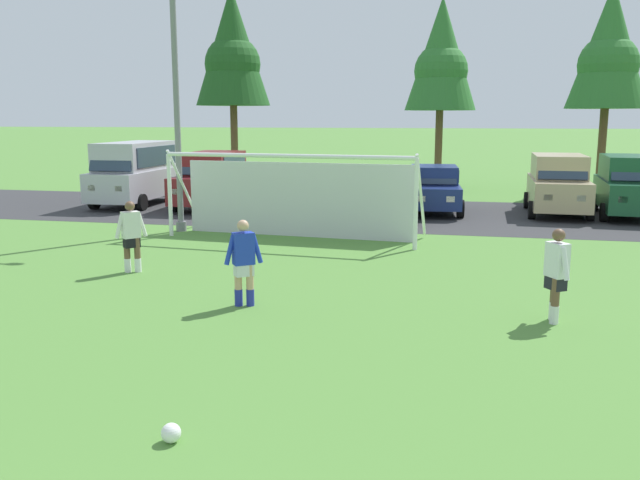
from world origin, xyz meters
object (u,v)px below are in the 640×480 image
Objects in this scene: player_winger_right at (131,237)px; parked_car_slot_far_left at (135,172)px; player_striker_near at (244,263)px; parked_car_slot_right at (558,184)px; soccer_ball at (171,433)px; parked_car_slot_center_right at (434,189)px; parked_car_slot_left at (212,179)px; parked_car_slot_center_left at (276,187)px; player_midfield_center at (556,276)px; parked_car_slot_center at (390,193)px; parked_car_slot_far_right at (629,185)px; street_lamp at (181,93)px; soccer_goal at (295,194)px.

parked_car_slot_far_left is (-5.53, 10.97, 0.52)m from player_winger_right.
player_striker_near is 0.35× the size of parked_car_slot_right.
soccer_ball is 0.05× the size of parked_car_slot_center_right.
parked_car_slot_left is 2.61m from parked_car_slot_center_left.
parked_car_slot_far_left is 1.04× the size of parked_car_slot_right.
soccer_ball is 7.21m from player_midfield_center.
player_winger_right is at bearing -63.23° from parked_car_slot_far_left.
parked_car_slot_center is at bearing 88.05° from soccer_ball.
parked_car_slot_far_right reaches higher than player_winger_right.
parked_car_slot_far_right is (4.19, 13.57, 0.29)m from player_midfield_center.
parked_car_slot_center_right is 4.46m from parked_car_slot_right.
street_lamp is at bearing 143.46° from player_midfield_center.
player_striker_near is at bearing -66.64° from parked_car_slot_left.
soccer_ball is at bearing -108.65° from parked_car_slot_right.
soccer_goal is 12.45m from parked_car_slot_far_right.
parked_car_slot_center_right is at bearing 38.59° from street_lamp.
player_striker_near is 15.69m from parked_car_slot_right.
parked_car_slot_left is 0.98× the size of parked_car_slot_far_right.
player_striker_near is 0.38× the size of parked_car_slot_center.
street_lamp is (-7.35, -5.87, 3.33)m from parked_car_slot_center_right.
player_striker_near is 0.38× the size of parked_car_slot_center_left.
player_midfield_center is 9.16m from player_winger_right.
soccer_goal is 1.63× the size of parked_car_slot_left.
parked_car_slot_center_left is 0.99× the size of parked_car_slot_center_right.
parked_car_slot_center_right is at bearing -174.65° from parked_car_slot_right.
player_striker_near is at bearing -125.41° from parked_car_slot_far_right.
soccer_ball is at bearing -77.88° from parked_car_slot_center_left.
parked_car_slot_left is (-2.21, 10.84, 0.29)m from player_winger_right.
street_lamp reaches higher than player_midfield_center.
soccer_ball is 0.13× the size of player_midfield_center.
parked_car_slot_far_left reaches higher than player_winger_right.
parked_car_slot_left is (-6.50, 18.23, 1.00)m from soccer_ball.
soccer_goal is at bearing -36.01° from parked_car_slot_far_left.
soccer_goal is at bearing -148.25° from parked_car_slot_far_right.
soccer_goal is 1.77× the size of parked_car_slot_center.
parked_car_slot_far_left is at bearing 116.77° from player_winger_right.
parked_car_slot_left is 1.08× the size of parked_car_slot_center_left.
parked_car_slot_right is (8.19, 6.66, -0.18)m from soccer_goal.
street_lamp reaches higher than parked_car_slot_left.
parked_car_slot_far_left is 1.13× the size of parked_car_slot_center.
parked_car_slot_left is 0.99× the size of parked_car_slot_right.
player_midfield_center and player_winger_right have the same top height.
parked_car_slot_left is 7.20m from parked_car_slot_center.
parked_car_slot_far_right is at bearing 2.54° from parked_car_slot_center_right.
parked_car_slot_right is at bearing 5.35° from parked_car_slot_center_right.
parked_car_slot_far_left reaches higher than parked_car_slot_center.
soccer_ball is at bearing -82.10° from soccer_goal.
player_winger_right is at bearing 120.17° from soccer_ball.
parked_car_slot_far_left reaches higher than parked_car_slot_center_left.
parked_car_slot_right is (16.29, 0.78, -0.23)m from parked_car_slot_far_left.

